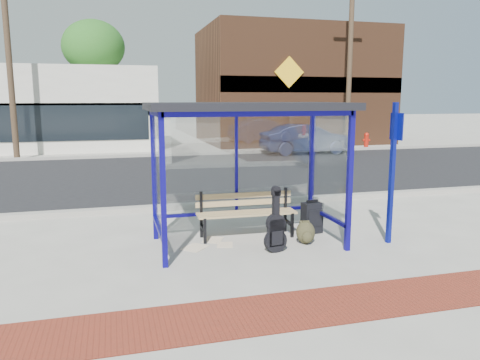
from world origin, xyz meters
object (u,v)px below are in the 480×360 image
object	(u,v)px
bench	(246,211)
backpack	(306,233)
suitcase	(312,218)
fire_hydrant	(366,140)
parked_car	(306,139)
guitar_bag	(276,230)

from	to	relation	value
bench	backpack	xyz separation A→B (m)	(0.88, -0.69, -0.29)
suitcase	fire_hydrant	bearing A→B (deg)	47.70
suitcase	parked_car	bearing A→B (deg)	58.70
backpack	fire_hydrant	size ratio (longest dim) A/B	0.48
suitcase	fire_hydrant	world-z (taller)	fire_hydrant
backpack	parked_car	size ratio (longest dim) A/B	0.10
suitcase	fire_hydrant	distance (m)	15.72
bench	suitcase	bearing A→B (deg)	-3.71
backpack	parked_car	world-z (taller)	parked_car
parked_car	fire_hydrant	xyz separation A→B (m)	(3.73, 1.13, -0.23)
backpack	parked_car	bearing A→B (deg)	74.55
guitar_bag	suitcase	distance (m)	1.34
backpack	bench	bearing A→B (deg)	149.76
bench	fire_hydrant	xyz separation A→B (m)	(9.99, 12.94, -0.03)
bench	suitcase	world-z (taller)	bench
bench	fire_hydrant	size ratio (longest dim) A/B	2.20
guitar_bag	suitcase	xyz separation A→B (m)	(1.03, 0.86, -0.09)
guitar_bag	parked_car	size ratio (longest dim) A/B	0.25
parked_car	backpack	bearing A→B (deg)	157.36
bench	fire_hydrant	distance (m)	16.35
guitar_bag	bench	bearing A→B (deg)	94.29
guitar_bag	fire_hydrant	world-z (taller)	guitar_bag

